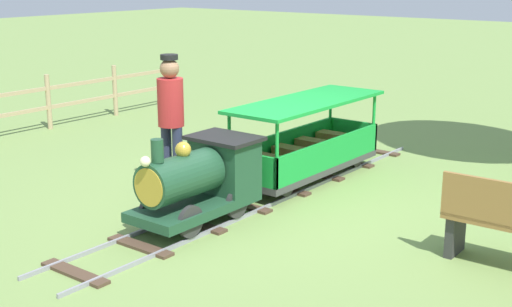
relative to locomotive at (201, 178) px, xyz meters
name	(u,v)px	position (x,y,z in m)	size (l,w,h in m)	color
ground_plane	(258,199)	(0.00, -0.96, -0.48)	(60.00, 60.00, 0.00)	#75934C
track	(262,196)	(0.00, -1.03, -0.46)	(0.77, 6.05, 0.04)	gray
locomotive	(201,178)	(0.00, 0.00, 0.00)	(0.73, 1.45, 0.96)	#1E472D
passenger_car	(306,147)	(0.00, -1.93, -0.06)	(0.83, 2.35, 0.97)	#3F3F3F
conductor_person	(171,113)	(0.95, -0.55, 0.47)	(0.30, 0.30, 1.62)	#282D47
fence_section	(10,106)	(4.93, -1.03, 0.00)	(0.08, 7.13, 0.90)	tan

